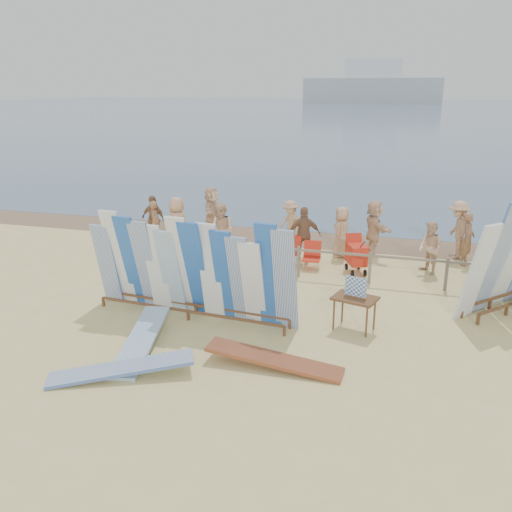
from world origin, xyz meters
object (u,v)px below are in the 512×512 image
(flat_board_e, at_px, (122,376))
(beachgoer_7, at_px, (467,239))
(beachgoer_2, at_px, (222,231))
(beachgoer_5, at_px, (374,228))
(vendor_table, at_px, (354,312))
(beachgoer_4, at_px, (304,235))
(beachgoer_11, at_px, (212,211))
(beachgoer_1, at_px, (155,223))
(main_surfboard_rack, at_px, (191,272))
(beachgoer_0, at_px, (178,224))
(beachgoer_9, at_px, (458,230))
(beachgoer_8, at_px, (430,248))
(beachgoer_extra_1, at_px, (153,219))
(beach_chair_left, at_px, (289,256))
(side_surfboard_rack, at_px, (505,262))
(flat_board_c, at_px, (274,367))
(flat_board_a, at_px, (142,348))
(beachgoer_6, at_px, (341,232))
(stroller, at_px, (356,258))
(beachgoer_3, at_px, (290,223))
(beach_chair_right, at_px, (311,261))

(flat_board_e, xyz_separation_m, beachgoer_7, (6.73, 8.93, 0.81))
(beachgoer_2, distance_m, beachgoer_5, 4.87)
(vendor_table, distance_m, beachgoer_4, 5.02)
(beachgoer_11, height_order, beachgoer_1, beachgoer_11)
(main_surfboard_rack, height_order, flat_board_e, main_surfboard_rack)
(beachgoer_5, bearing_deg, beachgoer_0, 75.81)
(beachgoer_9, xyz_separation_m, beachgoer_8, (-0.85, -1.83, -0.15))
(beachgoer_extra_1, bearing_deg, beach_chair_left, 0.37)
(side_surfboard_rack, xyz_separation_m, beachgoer_4, (-5.30, 2.61, -0.42))
(flat_board_c, distance_m, beachgoer_0, 8.42)
(main_surfboard_rack, height_order, vendor_table, main_surfboard_rack)
(flat_board_a, bearing_deg, beachgoer_1, 102.98)
(beachgoer_5, distance_m, beachgoer_9, 2.58)
(beachgoer_6, bearing_deg, beach_chair_left, -62.91)
(main_surfboard_rack, height_order, flat_board_c, main_surfboard_rack)
(vendor_table, xyz_separation_m, beachgoer_7, (2.77, 5.64, 0.40))
(flat_board_e, relative_size, beachgoer_11, 1.51)
(stroller, relative_size, beachgoer_11, 0.62)
(beachgoer_3, relative_size, beachgoer_9, 0.85)
(beach_chair_left, height_order, beachgoer_3, beachgoer_3)
(beach_chair_left, height_order, beachgoer_0, beachgoer_0)
(beachgoer_9, bearing_deg, beachgoer_5, -90.43)
(beachgoer_extra_1, bearing_deg, main_surfboard_rack, -43.73)
(flat_board_e, xyz_separation_m, beachgoer_8, (5.63, 7.76, 0.77))
(vendor_table, bearing_deg, main_surfboard_rack, -158.42)
(beach_chair_left, height_order, beachgoer_9, beachgoer_9)
(beachgoer_extra_1, bearing_deg, beachgoer_4, 4.65)
(beachgoer_3, bearing_deg, beachgoer_5, 27.26)
(beachgoer_extra_1, xyz_separation_m, beachgoer_9, (10.04, 0.97, 0.10))
(beachgoer_1, bearing_deg, beachgoer_4, -138.04)
(flat_board_c, relative_size, beachgoer_6, 1.67)
(beach_chair_right, height_order, beachgoer_4, beachgoer_4)
(stroller, bearing_deg, main_surfboard_rack, -151.21)
(beachgoer_7, distance_m, beachgoer_5, 2.81)
(beach_chair_right, bearing_deg, main_surfboard_rack, -118.55)
(flat_board_e, height_order, beachgoer_extra_1, beachgoer_extra_1)
(beachgoer_5, relative_size, beachgoer_1, 1.16)
(flat_board_a, distance_m, stroller, 7.17)
(main_surfboard_rack, height_order, beachgoer_9, main_surfboard_rack)
(vendor_table, relative_size, beachgoer_2, 0.71)
(beachgoer_11, bearing_deg, flat_board_e, -172.76)
(beachgoer_0, bearing_deg, beachgoer_7, 119.78)
(beachgoer_extra_1, relative_size, beachgoer_11, 0.92)
(beachgoer_extra_1, height_order, beachgoer_7, beachgoer_extra_1)
(beachgoer_2, xyz_separation_m, beachgoer_5, (4.60, 1.58, 0.03))
(beach_chair_left, distance_m, beachgoer_0, 3.91)
(beach_chair_right, relative_size, beachgoer_2, 0.47)
(beachgoer_5, bearing_deg, beachgoer_8, -155.95)
(flat_board_c, bearing_deg, beach_chair_right, 6.07)
(side_surfboard_rack, height_order, beachgoer_4, side_surfboard_rack)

